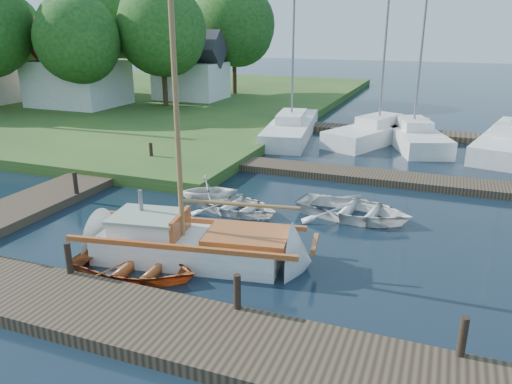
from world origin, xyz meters
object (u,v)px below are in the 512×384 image
(mooring_post_4, at_px, (75,183))
(marina_boat_1, at_px, (378,130))
(house_c, at_px, (191,72))
(mooring_post_3, at_px, (463,336))
(tree_5, at_px, (10,33))
(dinghy, at_px, (134,263))
(mooring_post_1, at_px, (68,258))
(marina_boat_0, at_px, (291,127))
(house_a, at_px, (77,71))
(sailboat, at_px, (196,247))
(tender_a, at_px, (235,203))
(tender_b, at_px, (209,188))
(tree_3, at_px, (162,29))
(tree_7, at_px, (234,23))
(marina_boat_3, at_px, (510,138))
(tender_c, at_px, (354,207))
(tree_2, at_px, (78,38))
(tree_4, at_px, (103,21))
(mooring_post_5, at_px, (151,152))
(marina_boat_2, at_px, (413,134))
(mooring_post_2, at_px, (237,292))

(mooring_post_4, height_order, marina_boat_1, marina_boat_1)
(house_c, bearing_deg, mooring_post_4, -72.35)
(mooring_post_3, relative_size, tree_5, 0.10)
(dinghy, bearing_deg, mooring_post_1, 125.00)
(mooring_post_3, xyz_separation_m, house_c, (-20.00, 27.00, 1.88))
(marina_boat_0, distance_m, house_a, 17.35)
(sailboat, height_order, house_c, sailboat)
(tender_a, relative_size, tender_b, 1.50)
(house_a, distance_m, tree_3, 6.95)
(mooring_post_3, xyz_separation_m, tree_7, (-18.00, 31.05, 5.50))
(tender_b, distance_m, marina_boat_3, 16.89)
(tender_a, distance_m, tender_c, 3.99)
(tender_a, relative_size, house_c, 0.60)
(marina_boat_3, bearing_deg, marina_boat_0, 108.99)
(marina_boat_1, height_order, tree_7, marina_boat_1)
(marina_boat_1, relative_size, tree_2, 1.47)
(mooring_post_4, relative_size, house_a, 0.13)
(tree_7, bearing_deg, tree_3, -104.04)
(mooring_post_4, bearing_deg, house_c, 107.65)
(tree_4, bearing_deg, marina_boat_3, -13.88)
(tender_b, xyz_separation_m, tender_c, (5.14, 0.40, -0.16))
(tree_7, bearing_deg, tree_2, -116.57)
(mooring_post_1, relative_size, mooring_post_5, 1.00)
(mooring_post_1, distance_m, marina_boat_2, 19.92)
(tree_3, bearing_deg, house_a, -161.15)
(mooring_post_4, xyz_separation_m, tender_b, (4.57, 1.57, -0.14))
(mooring_post_5, xyz_separation_m, tender_b, (4.57, -3.43, -0.14))
(mooring_post_3, distance_m, tree_4, 39.34)
(marina_boat_1, xyz_separation_m, house_a, (-21.79, 1.86, 2.39))
(dinghy, relative_size, tender_b, 1.61)
(tender_b, height_order, tree_4, tree_4)
(mooring_post_4, bearing_deg, marina_boat_2, 52.26)
(marina_boat_1, relative_size, marina_boat_2, 1.05)
(marina_boat_0, height_order, marina_boat_3, marina_boat_3)
(tender_b, relative_size, marina_boat_0, 0.18)
(mooring_post_5, bearing_deg, mooring_post_3, -37.57)
(mooring_post_1, relative_size, marina_boat_0, 0.07)
(mooring_post_5, distance_m, tender_c, 10.18)
(tender_a, distance_m, tree_3, 21.95)
(mooring_post_3, bearing_deg, sailboat, 160.65)
(mooring_post_5, xyz_separation_m, tree_4, (-15.00, 17.05, 5.67))
(mooring_post_3, xyz_separation_m, tender_b, (-8.43, 6.57, -0.14))
(house_a, bearing_deg, tree_4, 108.28)
(house_a, height_order, house_c, house_a)
(marina_boat_1, xyz_separation_m, marina_boat_2, (1.86, -0.37, 0.00))
(mooring_post_2, xyz_separation_m, sailboat, (-2.25, 2.37, -0.36))
(mooring_post_4, xyz_separation_m, house_c, (-7.00, 22.00, 1.88))
(mooring_post_1, xyz_separation_m, marina_boat_0, (-0.01, 18.40, -0.13))
(mooring_post_3, bearing_deg, mooring_post_4, 158.96)
(tree_3, bearing_deg, tree_5, 172.88)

